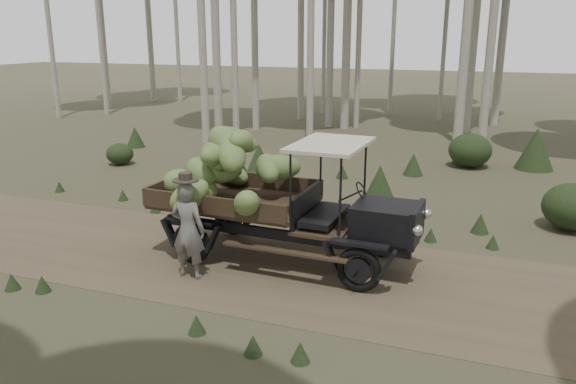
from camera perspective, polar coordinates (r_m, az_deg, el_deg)
name	(u,v)px	position (r m, az deg, el deg)	size (l,w,h in m)	color
ground	(200,256)	(11.34, -8.91, -6.49)	(120.00, 120.00, 0.00)	#473D2B
dirt_track	(200,256)	(11.34, -8.91, -6.47)	(70.00, 4.00, 0.01)	brown
banana_truck	(248,181)	(10.83, -4.10, 1.07)	(5.50, 2.73, 2.66)	black
farmer	(188,229)	(10.14, -10.12, -3.70)	(0.66, 0.49, 1.95)	#605D58
undergrowth	(235,223)	(11.53, -5.43, -3.15)	(19.06, 22.91, 1.35)	#233319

